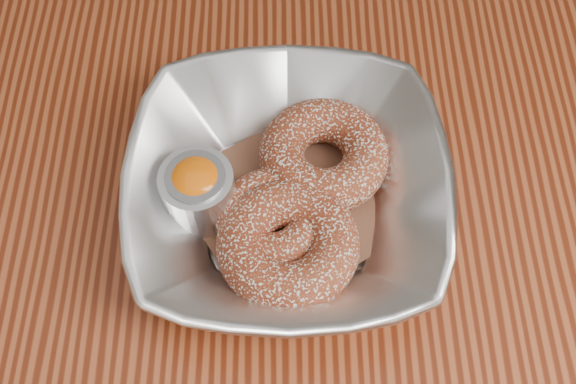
{
  "coord_description": "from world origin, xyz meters",
  "views": [
    {
      "loc": [
        -0.02,
        -0.29,
        1.24
      ],
      "look_at": [
        -0.02,
        -0.03,
        0.78
      ],
      "focal_mm": 42.0,
      "sensor_mm": 36.0,
      "label": 1
    }
  ],
  "objects_px": {
    "donut_front": "(288,244)",
    "ramekin": "(198,190)",
    "table": "(303,228)",
    "donut_extra": "(272,219)",
    "donut_back": "(324,155)",
    "serving_bowl": "(288,192)"
  },
  "relations": [
    {
      "from": "table",
      "to": "donut_front",
      "type": "height_order",
      "value": "donut_front"
    },
    {
      "from": "table",
      "to": "donut_front",
      "type": "relative_size",
      "value": 11.08
    },
    {
      "from": "serving_bowl",
      "to": "donut_extra",
      "type": "relative_size",
      "value": 2.85
    },
    {
      "from": "donut_front",
      "to": "ramekin",
      "type": "distance_m",
      "value": 0.08
    },
    {
      "from": "ramekin",
      "to": "table",
      "type": "bearing_deg",
      "value": 21.21
    },
    {
      "from": "table",
      "to": "donut_front",
      "type": "bearing_deg",
      "value": -101.5
    },
    {
      "from": "donut_extra",
      "to": "ramekin",
      "type": "xyz_separation_m",
      "value": [
        -0.06,
        0.02,
        0.01
      ]
    },
    {
      "from": "donut_back",
      "to": "donut_extra",
      "type": "distance_m",
      "value": 0.07
    },
    {
      "from": "table",
      "to": "donut_extra",
      "type": "height_order",
      "value": "donut_extra"
    },
    {
      "from": "donut_front",
      "to": "table",
      "type": "bearing_deg",
      "value": 78.5
    },
    {
      "from": "donut_front",
      "to": "donut_extra",
      "type": "bearing_deg",
      "value": 117.2
    },
    {
      "from": "donut_front",
      "to": "donut_extra",
      "type": "height_order",
      "value": "donut_front"
    },
    {
      "from": "table",
      "to": "donut_front",
      "type": "distance_m",
      "value": 0.15
    },
    {
      "from": "donut_back",
      "to": "donut_front",
      "type": "bearing_deg",
      "value": -110.36
    },
    {
      "from": "donut_back",
      "to": "donut_front",
      "type": "xyz_separation_m",
      "value": [
        -0.03,
        -0.08,
        0.0
      ]
    },
    {
      "from": "ramekin",
      "to": "donut_back",
      "type": "bearing_deg",
      "value": 20.25
    },
    {
      "from": "table",
      "to": "serving_bowl",
      "type": "height_order",
      "value": "serving_bowl"
    },
    {
      "from": "donut_front",
      "to": "serving_bowl",
      "type": "bearing_deg",
      "value": 89.59
    },
    {
      "from": "table",
      "to": "serving_bowl",
      "type": "bearing_deg",
      "value": -115.68
    },
    {
      "from": "donut_front",
      "to": "donut_extra",
      "type": "distance_m",
      "value": 0.03
    },
    {
      "from": "donut_extra",
      "to": "table",
      "type": "bearing_deg",
      "value": 62.63
    },
    {
      "from": "donut_back",
      "to": "ramekin",
      "type": "bearing_deg",
      "value": -159.75
    }
  ]
}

